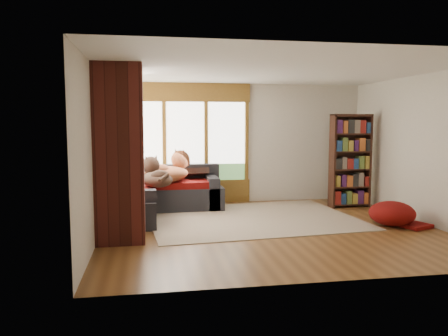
{
  "coord_description": "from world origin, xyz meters",
  "views": [
    {
      "loc": [
        -1.96,
        -6.93,
        1.77
      ],
      "look_at": [
        -0.66,
        0.73,
        0.95
      ],
      "focal_mm": 35.0,
      "sensor_mm": 36.0,
      "label": 1
    }
  ],
  "objects_px": {
    "brick_chimney": "(120,154)",
    "area_rug": "(252,218)",
    "sectional_sofa": "(151,197)",
    "dog_brindle": "(155,177)",
    "bookshelf": "(350,161)",
    "pouf": "(392,213)",
    "dog_tan": "(171,171)"
  },
  "relations": [
    {
      "from": "sectional_sofa",
      "to": "dog_tan",
      "type": "xyz_separation_m",
      "value": [
        0.4,
        -0.0,
        0.51
      ]
    },
    {
      "from": "bookshelf",
      "to": "area_rug",
      "type": "bearing_deg",
      "value": -161.65
    },
    {
      "from": "sectional_sofa",
      "to": "area_rug",
      "type": "height_order",
      "value": "sectional_sofa"
    },
    {
      "from": "sectional_sofa",
      "to": "dog_brindle",
      "type": "xyz_separation_m",
      "value": [
        0.08,
        -0.6,
        0.47
      ]
    },
    {
      "from": "pouf",
      "to": "dog_tan",
      "type": "relative_size",
      "value": 0.7
    },
    {
      "from": "brick_chimney",
      "to": "pouf",
      "type": "height_order",
      "value": "brick_chimney"
    },
    {
      "from": "dog_brindle",
      "to": "sectional_sofa",
      "type": "bearing_deg",
      "value": -11.48
    },
    {
      "from": "bookshelf",
      "to": "pouf",
      "type": "xyz_separation_m",
      "value": [
        -0.02,
        -1.69,
        -0.74
      ]
    },
    {
      "from": "dog_brindle",
      "to": "dog_tan",
      "type": "bearing_deg",
      "value": -47.11
    },
    {
      "from": "sectional_sofa",
      "to": "bookshelf",
      "type": "distance_m",
      "value": 4.15
    },
    {
      "from": "sectional_sofa",
      "to": "area_rug",
      "type": "bearing_deg",
      "value": -22.25
    },
    {
      "from": "area_rug",
      "to": "bookshelf",
      "type": "bearing_deg",
      "value": 18.35
    },
    {
      "from": "brick_chimney",
      "to": "sectional_sofa",
      "type": "xyz_separation_m",
      "value": [
        0.45,
        2.05,
        -1.0
      ]
    },
    {
      "from": "sectional_sofa",
      "to": "pouf",
      "type": "height_order",
      "value": "sectional_sofa"
    },
    {
      "from": "brick_chimney",
      "to": "dog_brindle",
      "type": "distance_m",
      "value": 1.63
    },
    {
      "from": "brick_chimney",
      "to": "dog_tan",
      "type": "distance_m",
      "value": 2.27
    },
    {
      "from": "bookshelf",
      "to": "pouf",
      "type": "bearing_deg",
      "value": -90.77
    },
    {
      "from": "dog_tan",
      "to": "dog_brindle",
      "type": "relative_size",
      "value": 1.14
    },
    {
      "from": "pouf",
      "to": "dog_brindle",
      "type": "relative_size",
      "value": 0.8
    },
    {
      "from": "sectional_sofa",
      "to": "dog_brindle",
      "type": "distance_m",
      "value": 0.77
    },
    {
      "from": "dog_brindle",
      "to": "brick_chimney",
      "type": "bearing_deg",
      "value": 140.61
    },
    {
      "from": "brick_chimney",
      "to": "area_rug",
      "type": "distance_m",
      "value": 2.84
    },
    {
      "from": "area_rug",
      "to": "dog_brindle",
      "type": "xyz_separation_m",
      "value": [
        -1.74,
        0.33,
        0.77
      ]
    },
    {
      "from": "brick_chimney",
      "to": "pouf",
      "type": "distance_m",
      "value": 4.65
    },
    {
      "from": "pouf",
      "to": "bookshelf",
      "type": "bearing_deg",
      "value": 89.23
    },
    {
      "from": "brick_chimney",
      "to": "area_rug",
      "type": "height_order",
      "value": "brick_chimney"
    },
    {
      "from": "sectional_sofa",
      "to": "area_rug",
      "type": "xyz_separation_m",
      "value": [
        1.82,
        -0.93,
        -0.3
      ]
    },
    {
      "from": "sectional_sofa",
      "to": "area_rug",
      "type": "distance_m",
      "value": 2.07
    },
    {
      "from": "sectional_sofa",
      "to": "bookshelf",
      "type": "xyz_separation_m",
      "value": [
        4.09,
        -0.18,
        0.66
      ]
    },
    {
      "from": "brick_chimney",
      "to": "bookshelf",
      "type": "relative_size",
      "value": 1.35
    },
    {
      "from": "brick_chimney",
      "to": "sectional_sofa",
      "type": "bearing_deg",
      "value": 77.71
    },
    {
      "from": "pouf",
      "to": "dog_brindle",
      "type": "height_order",
      "value": "dog_brindle"
    }
  ]
}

